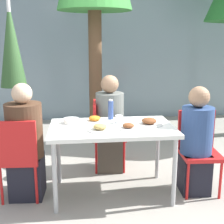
# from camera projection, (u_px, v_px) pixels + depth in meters

# --- Properties ---
(ground_plane) EXTENTS (24.00, 24.00, 0.00)m
(ground_plane) POSITION_uv_depth(u_px,v_px,m) (112.00, 193.00, 3.34)
(ground_plane) COLOR gray
(building_facade) EXTENTS (10.00, 0.20, 3.00)m
(building_facade) POSITION_uv_depth(u_px,v_px,m) (93.00, 45.00, 6.23)
(building_facade) COLOR gray
(building_facade) RESTS_ON ground
(dining_table) EXTENTS (1.26, 0.76, 0.74)m
(dining_table) POSITION_uv_depth(u_px,v_px,m) (112.00, 133.00, 3.19)
(dining_table) COLOR white
(dining_table) RESTS_ON ground
(chair_left) EXTENTS (0.42, 0.42, 0.86)m
(chair_left) POSITION_uv_depth(u_px,v_px,m) (19.00, 153.00, 3.09)
(chair_left) COLOR red
(chair_left) RESTS_ON ground
(person_left) EXTENTS (0.37, 0.37, 1.19)m
(person_left) POSITION_uv_depth(u_px,v_px,m) (25.00, 145.00, 3.16)
(person_left) COLOR black
(person_left) RESTS_ON ground
(chair_right) EXTENTS (0.42, 0.42, 0.86)m
(chair_right) POSITION_uv_depth(u_px,v_px,m) (198.00, 145.00, 3.35)
(chair_right) COLOR red
(chair_right) RESTS_ON ground
(person_right) EXTENTS (0.33, 0.33, 1.15)m
(person_right) POSITION_uv_depth(u_px,v_px,m) (196.00, 143.00, 3.26)
(person_right) COLOR black
(person_right) RESTS_ON ground
(chair_far) EXTENTS (0.43, 0.43, 0.86)m
(chair_far) POSITION_uv_depth(u_px,v_px,m) (103.00, 130.00, 3.89)
(chair_far) COLOR red
(chair_far) RESTS_ON ground
(person_far) EXTENTS (0.34, 0.34, 1.19)m
(person_far) POSITION_uv_depth(u_px,v_px,m) (110.00, 126.00, 3.83)
(person_far) COLOR #473D33
(person_far) RESTS_ON ground
(closed_umbrella) EXTENTS (0.36, 0.36, 2.06)m
(closed_umbrella) POSITION_uv_depth(u_px,v_px,m) (12.00, 53.00, 3.77)
(closed_umbrella) COLOR #333333
(closed_umbrella) RESTS_ON ground
(plate_0) EXTENTS (0.23, 0.23, 0.06)m
(plate_0) POSITION_uv_depth(u_px,v_px,m) (95.00, 120.00, 3.34)
(plate_0) COLOR white
(plate_0) RESTS_ON dining_table
(plate_1) EXTENTS (0.28, 0.28, 0.08)m
(plate_1) POSITION_uv_depth(u_px,v_px,m) (149.00, 122.00, 3.22)
(plate_1) COLOR white
(plate_1) RESTS_ON dining_table
(plate_2) EXTENTS (0.21, 0.21, 0.06)m
(plate_2) POSITION_uv_depth(u_px,v_px,m) (128.00, 127.00, 3.07)
(plate_2) COLOR white
(plate_2) RESTS_ON dining_table
(plate_3) EXTENTS (0.24, 0.24, 0.07)m
(plate_3) POSITION_uv_depth(u_px,v_px,m) (100.00, 128.00, 3.02)
(plate_3) COLOR white
(plate_3) RESTS_ON dining_table
(bottle) EXTENTS (0.06, 0.06, 0.22)m
(bottle) POSITION_uv_depth(u_px,v_px,m) (111.00, 110.00, 3.43)
(bottle) COLOR #334C8E
(bottle) RESTS_ON dining_table
(drinking_cup) EXTENTS (0.08, 0.08, 0.08)m
(drinking_cup) POSITION_uv_depth(u_px,v_px,m) (119.00, 119.00, 3.30)
(drinking_cup) COLOR white
(drinking_cup) RESTS_ON dining_table
(salad_bowl) EXTENTS (0.17, 0.17, 0.05)m
(salad_bowl) POSITION_uv_depth(u_px,v_px,m) (71.00, 121.00, 3.30)
(salad_bowl) COLOR white
(salad_bowl) RESTS_ON dining_table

